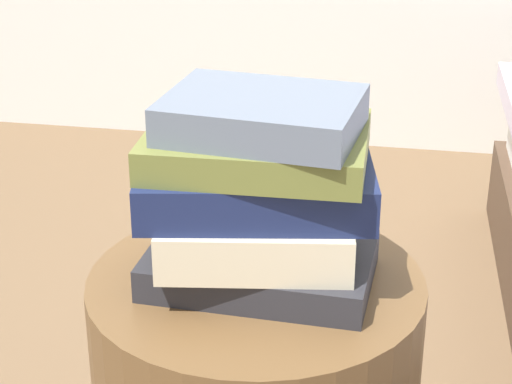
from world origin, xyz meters
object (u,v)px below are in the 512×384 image
(book_charcoal, at_px, (261,265))
(book_slate, at_px, (262,114))
(book_cream, at_px, (257,228))
(book_navy, at_px, (255,187))
(book_olive, at_px, (258,146))

(book_charcoal, relative_size, book_slate, 1.25)
(book_cream, bearing_deg, book_slate, -13.21)
(book_charcoal, xyz_separation_m, book_navy, (-0.01, -0.00, 0.12))
(book_cream, distance_m, book_olive, 0.11)
(book_cream, distance_m, book_slate, 0.16)
(book_slate, bearing_deg, book_charcoal, -133.55)
(book_charcoal, height_order, book_olive, book_olive)
(book_navy, bearing_deg, book_olive, 72.74)
(book_cream, relative_size, book_slate, 1.04)
(book_navy, xyz_separation_m, book_olive, (0.00, 0.01, 0.05))
(book_cream, bearing_deg, book_charcoal, -26.57)
(book_navy, bearing_deg, book_charcoal, 1.69)
(book_olive, bearing_deg, book_charcoal, -62.07)
(book_olive, relative_size, book_slate, 1.17)
(book_charcoal, bearing_deg, book_cream, 164.66)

